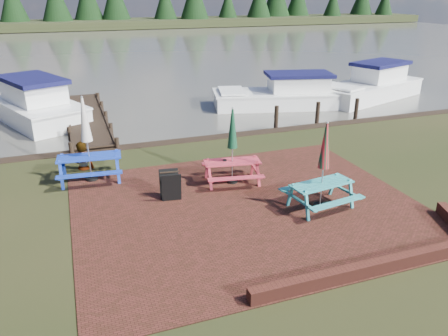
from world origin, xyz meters
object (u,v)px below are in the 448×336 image
picnic_table_teal (322,179)px  person (80,142)px  picnic_table_blue (89,152)px  boat_near (285,96)px  jetty (87,118)px  boat_jetty (30,105)px  chalkboard (170,186)px  picnic_table_red (232,158)px  boat_far (371,87)px

picnic_table_teal → person: bearing=130.9°
picnic_table_blue → boat_near: size_ratio=0.35×
jetty → boat_jetty: (-2.40, 1.91, 0.35)m
boat_near → person: (-10.28, -5.84, 0.56)m
picnic_table_blue → jetty: picnic_table_blue is taller
chalkboard → boat_jetty: boat_jetty is taller
picnic_table_red → picnic_table_teal: bearing=-45.1°
jetty → boat_jetty: bearing=141.5°
picnic_table_red → jetty: bearing=122.9°
picnic_table_red → jetty: size_ratio=0.25×
chalkboard → boat_far: boat_far is taller
picnic_table_teal → boat_far: bearing=39.4°
person → jetty: bearing=-80.1°
picnic_table_blue → boat_far: (15.41, 6.90, -0.46)m
picnic_table_blue → boat_near: 12.22m
boat_jetty → boat_far: boat_jetty is taller
boat_jetty → boat_near: 12.37m
chalkboard → boat_jetty: 11.78m
chalkboard → boat_near: 12.16m
picnic_table_blue → jetty: size_ratio=0.28×
picnic_table_blue → boat_jetty: 9.14m
jetty → chalkboard: bearing=-79.7°
jetty → boat_near: bearing=-0.7°
boat_far → boat_jetty: bearing=64.3°
boat_near → chalkboard: bearing=151.8°
picnic_table_teal → boat_near: picnic_table_teal is taller
boat_near → boat_jetty: bearing=94.4°
boat_jetty → boat_far: size_ratio=1.10×
picnic_table_teal → picnic_table_blue: picnic_table_blue is taller
person → boat_near: bearing=-135.8°
picnic_table_blue → boat_jetty: size_ratio=0.32×
boat_jetty → person: size_ratio=4.35×
boat_near → jetty: bearing=103.1°
chalkboard → picnic_table_red: bearing=22.8°
picnic_table_blue → person: (-0.18, 1.02, 0.02)m
picnic_table_teal → person: picnic_table_teal is taller
picnic_table_blue → chalkboard: (1.96, -2.18, -0.46)m
boat_near → picnic_table_teal: bearing=171.2°
boat_near → boat_far: 5.31m
picnic_table_teal → boat_far: 14.63m
picnic_table_red → boat_jetty: bearing=129.8°
chalkboard → boat_jetty: bearing=117.9°
chalkboard → jetty: 9.31m
picnic_table_blue → boat_near: (10.10, 6.86, -0.53)m
boat_far → picnic_table_red: bearing=107.5°
person → picnic_table_blue: bearing=114.6°
picnic_table_teal → jetty: size_ratio=0.26×
jetty → boat_near: 9.80m
picnic_table_teal → picnic_table_blue: size_ratio=0.91×
boat_far → person: 16.67m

